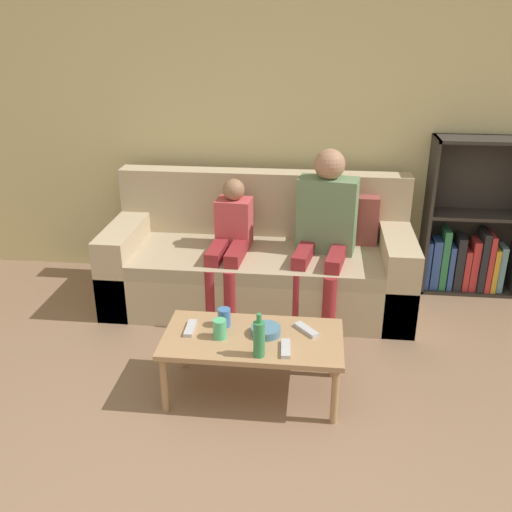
% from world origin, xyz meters
% --- Properties ---
extents(wall_back, '(12.00, 0.06, 2.60)m').
position_xyz_m(wall_back, '(0.00, 2.75, 1.30)').
color(wall_back, beige).
rests_on(wall_back, ground_plane).
extents(couch, '(2.19, 0.86, 0.92)m').
position_xyz_m(couch, '(-0.03, 2.21, 0.30)').
color(couch, tan).
rests_on(couch, ground_plane).
extents(bookshelf, '(0.72, 0.28, 1.19)m').
position_xyz_m(bookshelf, '(1.54, 2.59, 0.44)').
color(bookshelf, '#332D28').
rests_on(bookshelf, ground_plane).
extents(coffee_table, '(0.99, 0.51, 0.37)m').
position_xyz_m(coffee_table, '(0.04, 1.06, 0.33)').
color(coffee_table, '#A87F56').
rests_on(coffee_table, ground_plane).
extents(person_adult, '(0.46, 0.65, 1.17)m').
position_xyz_m(person_adult, '(0.43, 2.13, 0.68)').
color(person_adult, maroon).
rests_on(person_adult, ground_plane).
extents(person_child, '(0.28, 0.62, 0.94)m').
position_xyz_m(person_child, '(-0.23, 2.07, 0.54)').
color(person_child, maroon).
rests_on(person_child, ground_plane).
extents(cup_near, '(0.07, 0.07, 0.11)m').
position_xyz_m(cup_near, '(-0.13, 1.03, 0.42)').
color(cup_near, '#4CB77A').
rests_on(cup_near, coffee_table).
extents(cup_far, '(0.07, 0.07, 0.11)m').
position_xyz_m(cup_far, '(-0.13, 1.16, 0.42)').
color(cup_far, '#3D70B2').
rests_on(cup_far, coffee_table).
extents(tv_remote_0, '(0.15, 0.16, 0.02)m').
position_xyz_m(tv_remote_0, '(0.34, 1.14, 0.38)').
color(tv_remote_0, '#B7B7BC').
rests_on(tv_remote_0, coffee_table).
extents(tv_remote_1, '(0.05, 0.17, 0.02)m').
position_xyz_m(tv_remote_1, '(-0.31, 1.09, 0.38)').
color(tv_remote_1, '#B7B7BC').
rests_on(tv_remote_1, coffee_table).
extents(tv_remote_2, '(0.06, 0.17, 0.02)m').
position_xyz_m(tv_remote_2, '(0.23, 0.94, 0.38)').
color(tv_remote_2, '#B7B7BC').
rests_on(tv_remote_2, coffee_table).
extents(snack_bowl, '(0.17, 0.17, 0.05)m').
position_xyz_m(snack_bowl, '(0.11, 1.09, 0.39)').
color(snack_bowl, teal).
rests_on(snack_bowl, coffee_table).
extents(bottle, '(0.06, 0.06, 0.25)m').
position_xyz_m(bottle, '(0.10, 0.87, 0.47)').
color(bottle, '#33844C').
rests_on(bottle, coffee_table).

